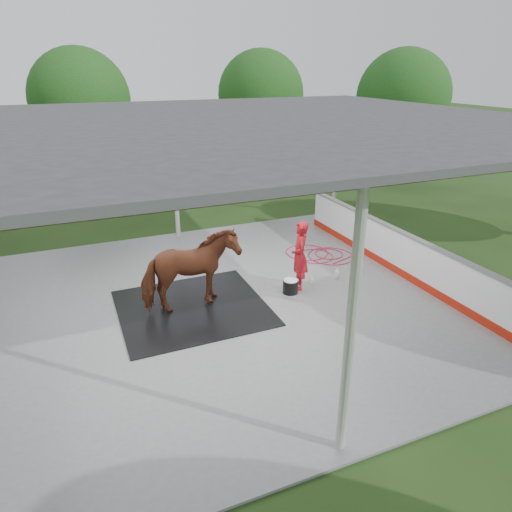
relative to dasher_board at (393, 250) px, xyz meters
name	(u,v)px	position (x,y,z in m)	size (l,w,h in m)	color
ground	(229,303)	(-4.60, 0.00, -0.59)	(100.00, 100.00, 0.00)	#1E3814
concrete_slab	(229,302)	(-4.60, 0.00, -0.57)	(12.00, 10.00, 0.05)	slate
pavilion_structure	(224,126)	(-4.60, 0.00, 3.37)	(12.60, 10.60, 4.05)	beige
dasher_board	(393,250)	(0.00, 0.00, 0.00)	(0.16, 8.00, 1.15)	#AA1E0E
tree_belt	(224,129)	(-4.30, 0.90, 3.20)	(28.00, 28.00, 5.80)	#382314
rubber_mat	(193,308)	(-5.45, 0.00, -0.53)	(3.18, 2.98, 0.02)	black
horse	(190,271)	(-5.45, 0.00, 0.37)	(0.95, 2.09, 1.77)	brown
handler	(300,256)	(-2.79, -0.01, 0.30)	(0.61, 0.40, 1.68)	red
wash_bucket	(290,286)	(-3.10, -0.18, -0.37)	(0.36, 0.36, 0.34)	black
soap_bottle_a	(337,273)	(-1.66, 0.07, -0.40)	(0.11, 0.11, 0.29)	silver
soap_bottle_b	(311,280)	(-2.40, 0.06, -0.45)	(0.09, 0.09, 0.19)	#338CD8
hose_coil	(320,255)	(-1.26, 1.58, -0.53)	(2.29, 1.75, 0.02)	#C70E3C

